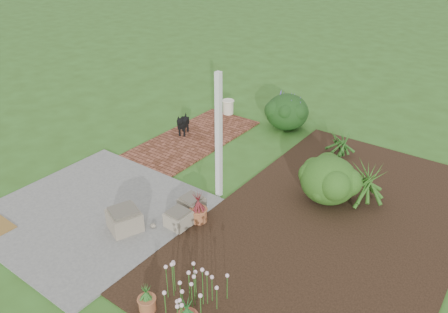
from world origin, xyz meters
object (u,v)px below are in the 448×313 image
Objects in this scene: cream_ceramic_urn at (228,107)px; evergreen_shrub at (329,179)px; black_dog at (183,123)px; stone_trough_near at (125,220)px.

cream_ceramic_urn is 4.62m from evergreen_shrub.
cream_ceramic_urn is at bearing 62.34° from black_dog.
black_dog is 1.77m from cream_ceramic_urn.
evergreen_shrub reaches higher than cream_ceramic_urn.
black_dog is at bearing -93.62° from cream_ceramic_urn.
stone_trough_near is 1.33× the size of cream_ceramic_urn.
evergreen_shrub reaches higher than black_dog.
evergreen_shrub is at bearing -29.89° from cream_ceramic_urn.
evergreen_shrub reaches higher than stone_trough_near.
black_dog is at bearing 116.05° from stone_trough_near.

